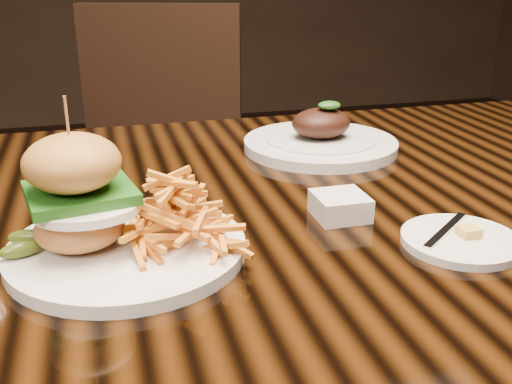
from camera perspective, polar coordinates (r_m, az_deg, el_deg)
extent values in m
cube|color=black|center=(0.83, -2.19, -2.13)|extent=(1.60, 0.90, 0.04)
cube|color=black|center=(1.62, 21.18, -6.23)|extent=(0.06, 0.06, 0.71)
cylinder|color=silver|center=(0.69, -12.16, -5.30)|extent=(0.27, 0.27, 0.01)
ellipsoid|color=#A96D36|center=(0.68, -16.45, -3.27)|extent=(0.10, 0.10, 0.04)
ellipsoid|color=silver|center=(0.66, -15.80, -1.62)|extent=(0.11, 0.09, 0.01)
ellipsoid|color=#FF9F0D|center=(0.65, -14.05, -1.35)|extent=(0.02, 0.02, 0.01)
cube|color=#2B6619|center=(0.67, -16.78, -0.31)|extent=(0.13, 0.12, 0.01)
ellipsoid|color=#926028|center=(0.66, -17.11, 2.68)|extent=(0.10, 0.10, 0.06)
cylinder|color=olive|center=(0.65, -17.40, 5.27)|extent=(0.00, 0.00, 0.08)
ellipsoid|color=#364713|center=(0.68, -21.56, -5.14)|extent=(0.05, 0.03, 0.02)
ellipsoid|color=#364713|center=(0.71, -20.94, -4.04)|extent=(0.05, 0.03, 0.02)
cylinder|color=silver|center=(0.74, 18.90, -4.39)|extent=(0.14, 0.14, 0.01)
cube|color=gold|center=(0.74, 19.59, -3.56)|extent=(0.02, 0.02, 0.01)
cube|color=silver|center=(0.74, 17.62, -3.46)|extent=(0.10, 0.08, 0.00)
cube|color=silver|center=(0.78, 8.01, -1.32)|extent=(0.08, 0.08, 0.03)
cylinder|color=silver|center=(1.06, 6.14, 4.50)|extent=(0.27, 0.27, 0.02)
cylinder|color=silver|center=(1.06, 6.14, 4.61)|extent=(0.19, 0.19, 0.02)
ellipsoid|color=black|center=(1.05, 6.22, 6.54)|extent=(0.10, 0.09, 0.05)
ellipsoid|color=#2B6619|center=(1.03, 6.98, 8.20)|extent=(0.04, 0.03, 0.01)
cube|color=black|center=(1.67, -9.83, -0.63)|extent=(0.58, 0.58, 0.06)
cube|color=black|center=(1.79, -8.91, 9.33)|extent=(0.45, 0.19, 0.50)
cylinder|color=black|center=(1.66, -17.28, -10.20)|extent=(0.04, 0.04, 0.45)
cylinder|color=black|center=(1.57, -3.89, -11.01)|extent=(0.04, 0.04, 0.45)
cylinder|color=black|center=(1.97, -13.68, -4.54)|extent=(0.04, 0.04, 0.45)
cylinder|color=black|center=(1.90, -2.58, -4.93)|extent=(0.04, 0.04, 0.45)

